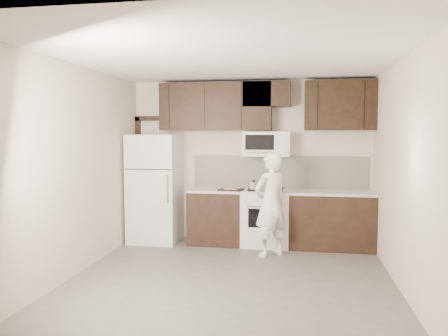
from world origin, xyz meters
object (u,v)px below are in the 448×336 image
(stove, at_px, (266,217))
(microwave, at_px, (267,144))
(refrigerator, at_px, (155,188))
(person, at_px, (271,204))

(stove, xyz_separation_m, microwave, (-0.00, 0.12, 1.19))
(refrigerator, relative_size, person, 1.16)
(microwave, bearing_deg, refrigerator, -174.85)
(microwave, xyz_separation_m, person, (0.12, -0.74, -0.87))
(refrigerator, bearing_deg, stove, 1.51)
(refrigerator, height_order, person, refrigerator)
(person, bearing_deg, stove, -122.59)
(microwave, bearing_deg, person, -80.87)
(microwave, height_order, person, microwave)
(microwave, height_order, refrigerator, microwave)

